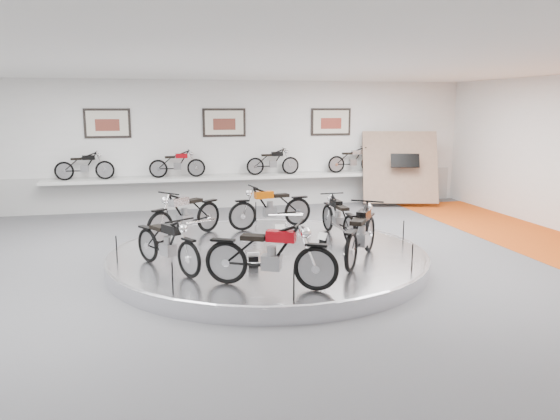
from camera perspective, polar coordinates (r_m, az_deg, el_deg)
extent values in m
plane|color=#555558|center=(10.94, -0.93, -6.21)|extent=(16.00, 16.00, 0.00)
plane|color=white|center=(10.49, -1.00, 15.17)|extent=(16.00, 16.00, 0.00)
plane|color=white|center=(17.41, -5.82, 6.78)|extent=(16.00, 0.00, 16.00)
plane|color=white|center=(4.08, 20.23, -6.90)|extent=(16.00, 0.00, 16.00)
cube|color=#BCBCBA|center=(17.55, -5.72, 2.04)|extent=(15.68, 0.04, 1.10)
cylinder|color=silver|center=(11.18, -1.26, -5.03)|extent=(6.40, 6.40, 0.30)
torus|color=#B2B2BA|center=(11.15, -1.26, -4.44)|extent=(6.40, 6.40, 0.10)
cube|color=silver|center=(17.21, -5.63, 3.39)|extent=(11.00, 0.55, 0.10)
cube|color=beige|center=(17.25, -17.59, 8.63)|extent=(1.35, 0.06, 0.88)
cube|color=beige|center=(17.34, -5.85, 9.08)|extent=(1.35, 0.06, 0.88)
cube|color=beige|center=(18.12, 5.34, 9.15)|extent=(1.35, 0.06, 0.88)
cube|color=#967761|center=(18.20, 12.43, 4.38)|extent=(2.56, 1.52, 2.30)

